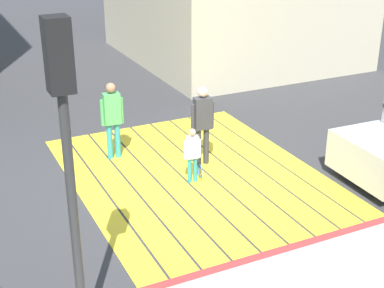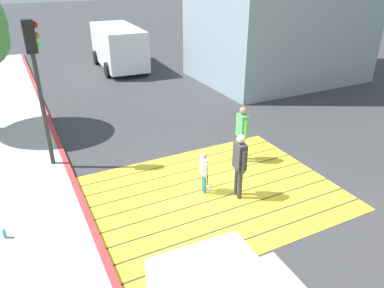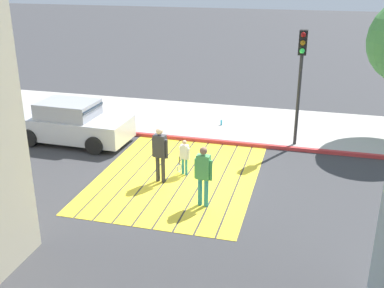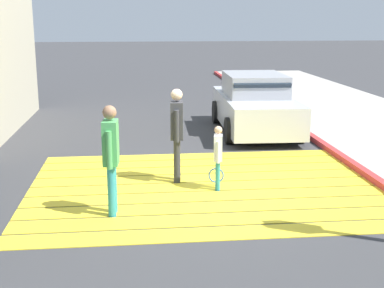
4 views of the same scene
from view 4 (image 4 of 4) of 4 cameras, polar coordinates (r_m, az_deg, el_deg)
The scene contains 7 objects.
ground_plane at distance 9.86m, azimuth 1.33°, elevation -4.63°, with size 120.00×120.00×0.00m, color #38383A.
crosswalk_stripes at distance 9.86m, azimuth 1.33°, elevation -4.60°, with size 6.40×4.90×0.01m.
curb_painted at distance 10.75m, azimuth 18.81°, elevation -3.47°, with size 0.16×40.00×0.13m, color #BC3333.
car_parked_near_curb at distance 14.55m, azimuth 6.76°, elevation 4.17°, with size 2.09×4.36×1.57m.
pedestrian_adult_lead at distance 8.32m, azimuth -8.69°, elevation -0.88°, with size 0.25×0.51×1.76m.
pedestrian_adult_trailing at distance 9.93m, azimuth -1.63°, elevation 1.68°, with size 0.26×0.52×1.78m.
pedestrian_child_with_racket at distance 9.55m, azimuth 2.79°, elevation -1.15°, with size 0.28×0.39×1.18m.
Camera 4 is at (1.24, 9.29, 3.06)m, focal length 49.73 mm.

